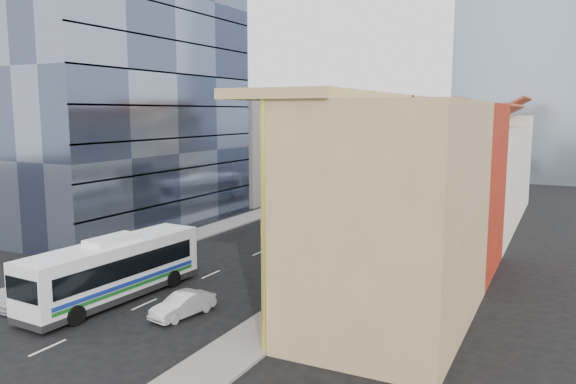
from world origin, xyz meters
The scene contains 15 objects.
ground centered at (0.00, 0.00, 0.00)m, with size 200.00×200.00×0.00m, color black.
sidewalk_right centered at (8.50, 22.00, 0.07)m, with size 3.00×90.00×0.15m, color slate.
sidewalk_left centered at (-8.50, 22.00, 0.07)m, with size 3.00×90.00×0.15m, color slate.
shophouse_tan centered at (14.00, 5.00, 6.00)m, with size 8.00×14.00×12.00m, color tan.
shophouse_red centered at (14.00, 17.00, 6.00)m, with size 8.00×10.00×12.00m, color #A82613.
shophouse_cream_near centered at (14.00, 26.50, 5.00)m, with size 8.00×9.00×10.00m, color white.
shophouse_cream_mid centered at (14.00, 35.50, 5.00)m, with size 8.00×9.00×10.00m, color white.
shophouse_cream_far centered at (14.00, 46.00, 5.50)m, with size 8.00×12.00×11.00m, color white.
office_tower centered at (-17.00, 19.00, 15.00)m, with size 12.00×26.00×30.00m, color #39425B.
office_block_far centered at (-16.00, 42.00, 7.00)m, with size 10.00×18.00×14.00m, color gray.
bus_left_near centered at (-2.18, 0.87, 2.00)m, with size 2.92×12.45×3.99m, color white, non-canonical shape.
bus_left_far centered at (-3.47, 33.46, 1.89)m, with size 2.77×11.81×3.79m, color white, non-canonical shape.
bus_right centered at (5.50, 22.07, 1.79)m, with size 2.62×11.19×3.59m, color white, non-canonical shape.
sedan_left centered at (-5.50, -2.58, 0.59)m, with size 1.40×3.47×1.18m, color silver.
sedan_right centered at (3.28, 0.45, 0.66)m, with size 1.39×3.98×1.31m, color silver.
Camera 1 is at (22.19, -24.03, 11.42)m, focal length 35.00 mm.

